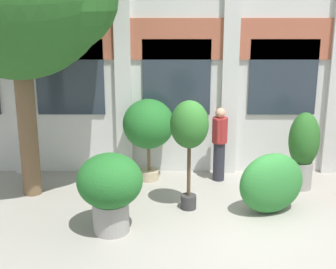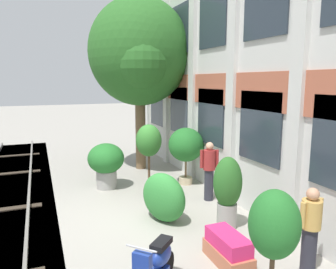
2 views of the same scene
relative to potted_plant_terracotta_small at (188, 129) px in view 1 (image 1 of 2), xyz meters
The scene contains 7 objects.
ground_plane 2.05m from the potted_plant_terracotta_small, 39.29° to the right, with size 80.00×80.00×0.00m, color #9E998E.
potted_plant_terracotta_small is the anchor object (origin of this frame).
potted_plant_ribbed_drum 1.85m from the potted_plant_terracotta_small, 145.75° to the right, with size 1.13×1.13×1.42m.
potted_plant_glazed_jar 2.76m from the potted_plant_terracotta_small, 22.86° to the left, with size 0.65×0.65×1.68m.
potted_plant_low_pan 1.78m from the potted_plant_terracotta_small, 118.33° to the left, with size 1.13×1.13×1.85m.
resident_by_doorway 1.84m from the potted_plant_terracotta_small, 64.00° to the left, with size 0.34×0.51×1.67m.
topiary_hedge 1.87m from the potted_plant_terracotta_small, ahead, with size 1.31×0.70×1.17m, color #2D7A33.
Camera 1 is at (-1.39, -7.58, 3.88)m, focal length 50.00 mm.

